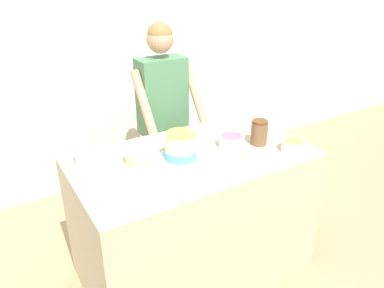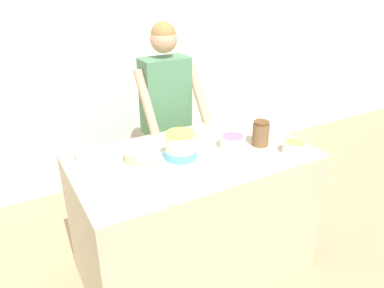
{
  "view_description": "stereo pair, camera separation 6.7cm",
  "coord_description": "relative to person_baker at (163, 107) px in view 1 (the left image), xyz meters",
  "views": [
    {
      "loc": [
        -1.04,
        -1.3,
        1.91
      ],
      "look_at": [
        -0.04,
        0.37,
        0.98
      ],
      "focal_mm": 35.0,
      "sensor_mm": 36.0,
      "label": 1
    },
    {
      "loc": [
        -0.99,
        -1.33,
        1.91
      ],
      "look_at": [
        -0.04,
        0.37,
        0.98
      ],
      "focal_mm": 35.0,
      "sensor_mm": 36.0,
      "label": 2
    }
  ],
  "objects": [
    {
      "name": "frosting_bowl_purple",
      "position": [
        0.13,
        -0.68,
        -0.04
      ],
      "size": [
        0.16,
        0.16,
        0.16
      ],
      "color": "white",
      "rests_on": "counter"
    },
    {
      "name": "stoneware_jar",
      "position": [
        0.3,
        -0.74,
        0.0
      ],
      "size": [
        0.1,
        0.1,
        0.16
      ],
      "color": "brown",
      "rests_on": "counter"
    },
    {
      "name": "cake",
      "position": [
        -0.22,
        -0.66,
        -0.0
      ],
      "size": [
        0.28,
        0.28,
        0.17
      ],
      "color": "silver",
      "rests_on": "counter"
    },
    {
      "name": "frosting_bowl_yellow",
      "position": [
        0.42,
        -0.93,
        -0.04
      ],
      "size": [
        0.15,
        0.15,
        0.15
      ],
      "color": "white",
      "rests_on": "counter"
    },
    {
      "name": "drinking_glass",
      "position": [
        -0.74,
        -0.43,
        -0.01
      ],
      "size": [
        0.07,
        0.07,
        0.14
      ],
      "color": "silver",
      "rests_on": "counter"
    },
    {
      "name": "frosting_bowl_white",
      "position": [
        -0.46,
        -0.56,
        -0.04
      ],
      "size": [
        0.15,
        0.15,
        0.07
      ],
      "color": "beige",
      "rests_on": "counter"
    },
    {
      "name": "counter",
      "position": [
        -0.14,
        -0.66,
        -0.52
      ],
      "size": [
        1.44,
        0.82,
        0.88
      ],
      "color": "#C6B793",
      "rests_on": "ground_plane"
    },
    {
      "name": "person_baker",
      "position": [
        0.0,
        0.0,
        0.0
      ],
      "size": [
        0.47,
        0.43,
        1.57
      ],
      "color": "#2D2D38",
      "rests_on": "ground_plane"
    },
    {
      "name": "wall_back",
      "position": [
        -0.14,
        0.81,
        0.34
      ],
      "size": [
        10.0,
        0.05,
        2.6
      ],
      "color": "silver",
      "rests_on": "ground_plane"
    },
    {
      "name": "ceramic_plate",
      "position": [
        -0.49,
        -0.79,
        -0.07
      ],
      "size": [
        0.27,
        0.27,
        0.01
      ],
      "color": "white",
      "rests_on": "counter"
    }
  ]
}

